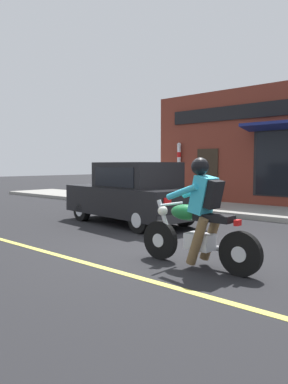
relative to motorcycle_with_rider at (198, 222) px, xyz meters
The scene contains 8 objects.
ground_plane 1.38m from the motorcycle_with_rider, 46.85° to the left, with size 80.00×80.00×0.00m, color black.
sidewalk_curb 7.35m from the motorcycle_with_rider, 31.96° to the left, with size 2.60×22.00×0.14m, color gray.
lane_stripe 4.06m from the motorcycle_with_rider, 104.12° to the left, with size 0.12×19.80×0.01m, color #D1C64C.
storefront_building 8.07m from the motorcycle_with_rider, 12.89° to the left, with size 1.25×10.27×4.20m.
motorcycle_with_rider is the anchor object (origin of this frame).
car_hatchback 4.19m from the motorcycle_with_rider, 57.38° to the left, with size 2.08×3.95×1.57m.
fire_hydrant 6.82m from the motorcycle_with_rider, 29.10° to the left, with size 0.36×0.24×0.88m.
trash_bin 8.47m from the motorcycle_with_rider, 46.84° to the left, with size 0.56×0.56×0.98m.
Camera 1 is at (-5.40, -3.94, 1.52)m, focal length 35.00 mm.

